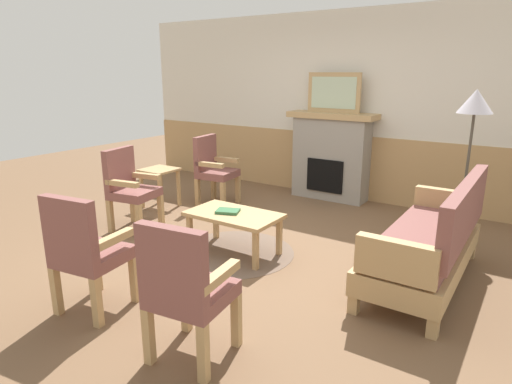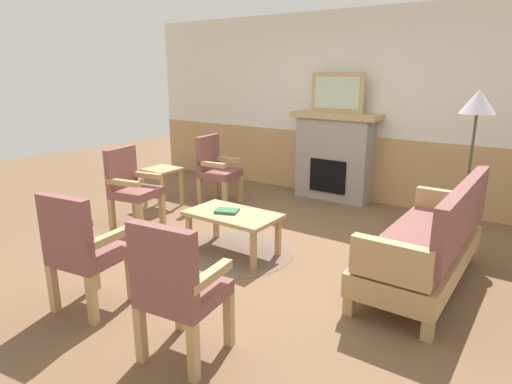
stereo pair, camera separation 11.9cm
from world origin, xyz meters
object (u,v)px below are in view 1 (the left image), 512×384
object	(u,v)px
armchair_near_fireplace	(129,186)
side_table	(160,177)
framed_picture	(334,93)
armchair_front_left	(85,249)
couch	(429,242)
armchair_front_center	(185,286)
fireplace	(331,155)
coffee_table	(234,218)
armchair_by_window_left	(213,167)
floor_lamp_by_couch	(475,111)
book_on_table	(228,211)

from	to	relation	value
armchair_near_fireplace	side_table	xyz separation A→B (m)	(-0.34, 0.82, -0.10)
framed_picture	armchair_front_left	size ratio (longest dim) A/B	0.82
couch	armchair_front_center	distance (m)	2.27
fireplace	framed_picture	xyz separation A→B (m)	(0.00, 0.00, 0.91)
armchair_near_fireplace	coffee_table	bearing A→B (deg)	3.50
fireplace	armchair_by_window_left	size ratio (longest dim) A/B	1.33
framed_picture	armchair_front_center	distance (m)	4.29
armchair_by_window_left	side_table	xyz separation A→B (m)	(-0.52, -0.54, -0.10)
framed_picture	couch	xyz separation A→B (m)	(1.89, -2.07, -1.16)
armchair_by_window_left	armchair_front_left	distance (m)	3.05
fireplace	armchair_front_center	world-z (taller)	fireplace
armchair_near_fireplace	floor_lamp_by_couch	world-z (taller)	floor_lamp_by_couch
armchair_near_fireplace	fireplace	bearing A→B (deg)	60.61
book_on_table	coffee_table	bearing A→B (deg)	20.05
fireplace	armchair_front_center	distance (m)	4.17
armchair_front_center	floor_lamp_by_couch	world-z (taller)	floor_lamp_by_couch
armchair_by_window_left	armchair_front_center	distance (m)	3.58
framed_picture	fireplace	bearing A→B (deg)	-90.00
side_table	framed_picture	bearing A→B (deg)	44.22
armchair_front_center	side_table	xyz separation A→B (m)	(-2.64, 2.34, -0.10)
armchair_front_left	armchair_by_window_left	bearing A→B (deg)	110.34
couch	side_table	xyz separation A→B (m)	(-3.68, 0.33, 0.04)
couch	armchair_front_left	xyz separation A→B (m)	(-2.10, -1.99, 0.14)
framed_picture	coffee_table	distance (m)	2.74
coffee_table	armchair_near_fireplace	bearing A→B (deg)	-176.50
armchair_near_fireplace	armchair_by_window_left	world-z (taller)	same
coffee_table	armchair_near_fireplace	size ratio (longest dim) A/B	0.98
book_on_table	armchair_by_window_left	bearing A→B (deg)	133.84
side_table	book_on_table	bearing A→B (deg)	-23.15
armchair_front_center	armchair_front_left	bearing A→B (deg)	178.63
fireplace	coffee_table	world-z (taller)	fireplace
fireplace	armchair_front_center	bearing A→B (deg)	-78.21
framed_picture	coffee_table	xyz separation A→B (m)	(0.04, -2.47, -1.17)
floor_lamp_by_couch	framed_picture	bearing A→B (deg)	157.95
framed_picture	book_on_table	distance (m)	2.73
armchair_near_fireplace	armchair_by_window_left	bearing A→B (deg)	82.59
fireplace	armchair_by_window_left	xyz separation A→B (m)	(-1.27, -1.20, -0.11)
framed_picture	armchair_by_window_left	xyz separation A→B (m)	(-1.27, -1.20, -1.02)
book_on_table	floor_lamp_by_couch	distance (m)	2.79
couch	armchair_front_center	bearing A→B (deg)	-117.40
fireplace	book_on_table	xyz separation A→B (m)	(-0.02, -2.50, -0.20)
armchair_front_left	side_table	world-z (taller)	armchair_front_left
fireplace	book_on_table	bearing A→B (deg)	-90.46
framed_picture	armchair_front_left	bearing A→B (deg)	-92.91
armchair_by_window_left	armchair_front_left	bearing A→B (deg)	-69.66
book_on_table	floor_lamp_by_couch	world-z (taller)	floor_lamp_by_couch
coffee_table	armchair_near_fireplace	world-z (taller)	armchair_near_fireplace
armchair_near_fireplace	floor_lamp_by_couch	size ratio (longest dim) A/B	0.58
coffee_table	side_table	distance (m)	1.97
couch	armchair_front_left	world-z (taller)	same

